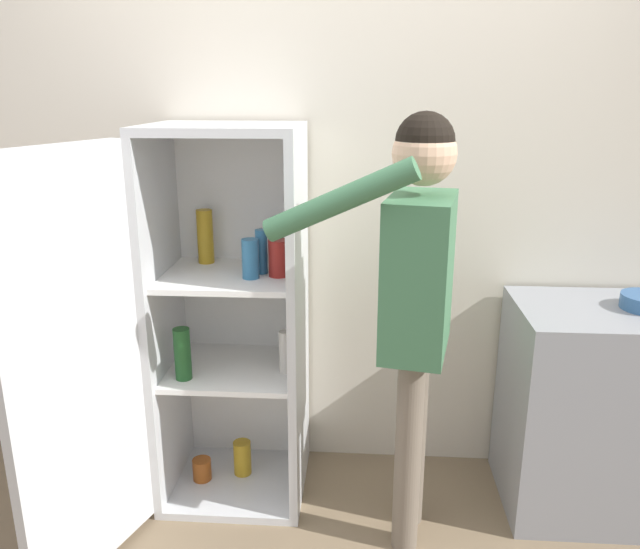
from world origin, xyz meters
name	(u,v)px	position (x,y,z in m)	size (l,w,h in m)	color
wall_back	(325,203)	(0.00, 0.98, 1.27)	(7.00, 0.06, 2.55)	beige
refrigerator	(203,327)	(-0.48, 0.57, 0.82)	(0.86, 1.13, 1.64)	silver
person	(416,280)	(0.38, 0.39, 1.10)	(0.71, 0.53, 1.70)	#726656
counter	(597,409)	(1.19, 0.65, 0.46)	(0.75, 0.56, 0.91)	gray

